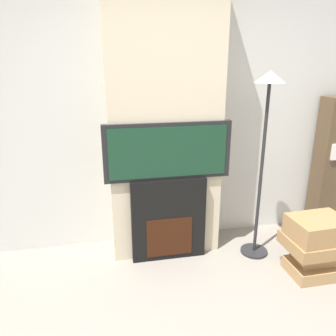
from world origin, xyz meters
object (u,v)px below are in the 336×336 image
(television, at_px, (168,151))
(box_stack, at_px, (315,244))
(fireplace, at_px, (168,219))
(floor_lamp, at_px, (266,124))

(television, distance_m, box_stack, 1.51)
(television, height_order, box_stack, television)
(fireplace, bearing_deg, television, -90.00)
(television, height_order, floor_lamp, floor_lamp)
(box_stack, bearing_deg, television, 156.27)
(fireplace, xyz_separation_m, box_stack, (1.20, -0.53, -0.10))
(fireplace, bearing_deg, floor_lamp, -7.87)
(fireplace, height_order, television, television)
(television, relative_size, box_stack, 2.10)
(television, distance_m, floor_lamp, 0.89)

